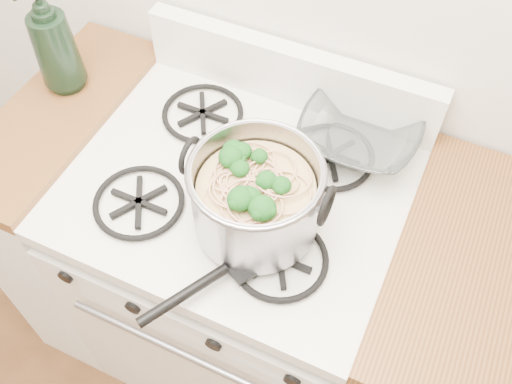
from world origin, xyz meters
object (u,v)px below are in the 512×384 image
at_px(glass_bowl, 359,137).
at_px(gas_range, 241,278).
at_px(stock_pot, 256,198).
at_px(spatula, 249,254).
at_px(bottle, 52,39).

bearing_deg(glass_bowl, gas_range, -134.29).
height_order(stock_pot, spatula, stock_pot).
bearing_deg(stock_pot, bottle, 163.62).
relative_size(stock_pot, bottle, 1.05).
bearing_deg(spatula, stock_pot, 134.05).
height_order(stock_pot, glass_bowl, stock_pot).
relative_size(gas_range, spatula, 2.98).
bearing_deg(spatula, glass_bowl, 104.55).
height_order(spatula, glass_bowl, glass_bowl).
relative_size(spatula, glass_bowl, 2.79).
distance_m(glass_bowl, bottle, 0.76).
bearing_deg(gas_range, bottle, 170.12).
distance_m(gas_range, bottle, 0.83).
bearing_deg(stock_pot, spatula, -74.87).
distance_m(spatula, bottle, 0.71).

